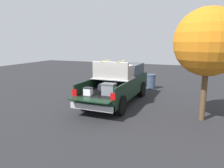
# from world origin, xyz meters

# --- Properties ---
(ground_plane) EXTENTS (40.00, 40.00, 0.00)m
(ground_plane) POSITION_xyz_m (0.00, 0.00, 0.00)
(ground_plane) COLOR #262628
(pickup_truck) EXTENTS (6.05, 2.06, 2.23)m
(pickup_truck) POSITION_xyz_m (0.38, -0.00, 0.99)
(pickup_truck) COLOR black
(pickup_truck) RESTS_ON ground_plane
(tree_background) EXTENTS (2.63, 2.63, 4.46)m
(tree_background) POSITION_xyz_m (-1.05, -4.17, 3.13)
(tree_background) COLOR brown
(tree_background) RESTS_ON ground_plane
(trash_can) EXTENTS (0.60, 0.60, 0.98)m
(trash_can) POSITION_xyz_m (4.06, -0.95, 0.50)
(trash_can) COLOR #3F4C66
(trash_can) RESTS_ON ground_plane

